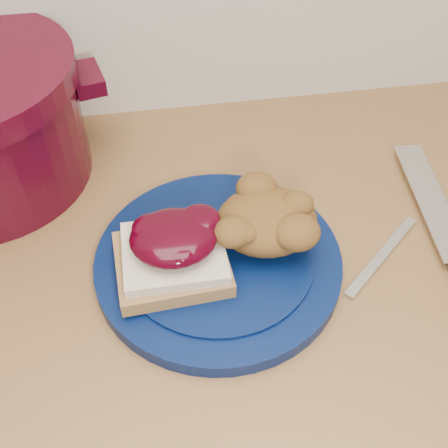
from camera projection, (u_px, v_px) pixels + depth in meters
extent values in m
cube|color=beige|center=(208.00, 424.00, 1.00)|extent=(4.00, 0.60, 0.86)
cylinder|color=#04123D|center=(218.00, 262.00, 0.64)|extent=(0.29, 0.29, 0.02)
cube|color=olive|center=(172.00, 264.00, 0.61)|extent=(0.13, 0.11, 0.02)
cube|color=beige|center=(174.00, 253.00, 0.60)|extent=(0.11, 0.10, 0.01)
ellipsoid|color=black|center=(173.00, 237.00, 0.59)|extent=(0.10, 0.09, 0.03)
ellipsoid|color=brown|center=(267.00, 221.00, 0.63)|extent=(0.12, 0.10, 0.06)
cube|color=silver|center=(431.00, 199.00, 0.71)|extent=(0.06, 0.21, 0.00)
cube|color=silver|center=(382.00, 255.00, 0.66)|extent=(0.12, 0.11, 0.00)
cube|color=#390513|center=(87.00, 79.00, 0.72)|extent=(0.05, 0.07, 0.02)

